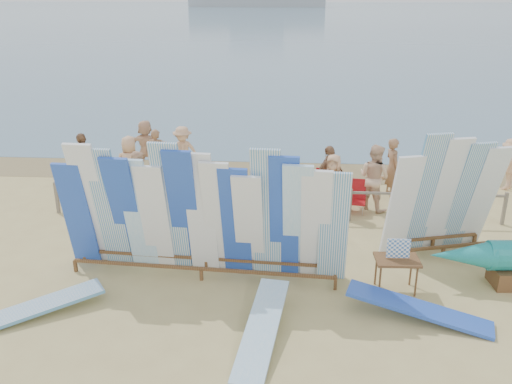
# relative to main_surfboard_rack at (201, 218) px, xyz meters

# --- Properties ---
(ground) EXTENTS (160.00, 160.00, 0.00)m
(ground) POSITION_rel_main_surfboard_rack_xyz_m (1.44, 0.17, -1.35)
(ground) COLOR tan
(ground) RESTS_ON ground
(ocean) EXTENTS (320.00, 240.00, 0.02)m
(ocean) POSITION_rel_main_surfboard_rack_xyz_m (1.44, 128.17, -1.35)
(ocean) COLOR slate
(ocean) RESTS_ON ground
(wet_sand_strip) EXTENTS (40.00, 2.60, 0.01)m
(wet_sand_strip) POSITION_rel_main_surfboard_rack_xyz_m (1.44, 7.37, -1.35)
(wet_sand_strip) COLOR olive
(wet_sand_strip) RESTS_ON ground
(fence) EXTENTS (12.08, 0.08, 0.90)m
(fence) POSITION_rel_main_surfboard_rack_xyz_m (1.44, 3.17, -0.72)
(fence) COLOR #7A6E5C
(fence) RESTS_ON ground
(main_surfboard_rack) EXTENTS (6.12, 1.22, 3.05)m
(main_surfboard_rack) POSITION_rel_main_surfboard_rack_xyz_m (0.00, 0.00, 0.00)
(main_surfboard_rack) COLOR brown
(main_surfboard_rack) RESTS_ON ground
(side_surfboard_rack) EXTENTS (2.71, 1.41, 3.02)m
(side_surfboard_rack) POSITION_rel_main_surfboard_rack_xyz_m (5.34, 1.39, 0.01)
(side_surfboard_rack) COLOR brown
(side_surfboard_rack) RESTS_ON ground
(vendor_table) EXTENTS (0.90, 0.65, 1.17)m
(vendor_table) POSITION_rel_main_surfboard_rack_xyz_m (4.04, -0.38, -0.96)
(vendor_table) COLOR brown
(vendor_table) RESTS_ON ground
(flat_board_a) EXTENTS (0.93, 2.74, 0.44)m
(flat_board_a) POSITION_rel_main_surfboard_rack_xyz_m (1.40, -2.20, -1.35)
(flat_board_a) COLOR #93C6EB
(flat_board_a) RESTS_ON ground
(flat_board_d) EXTENTS (2.73, 1.30, 0.44)m
(flat_board_d) POSITION_rel_main_surfboard_rack_xyz_m (4.30, -1.39, -1.35)
(flat_board_d) COLOR blue
(flat_board_d) RESTS_ON ground
(flat_board_e) EXTENTS (2.53, 2.00, 0.29)m
(flat_board_e) POSITION_rel_main_surfboard_rack_xyz_m (-3.01, -1.78, -1.35)
(flat_board_e) COLOR silver
(flat_board_e) RESTS_ON ground
(beach_chair_left) EXTENTS (0.52, 0.54, 0.81)m
(beach_chair_left) POSITION_rel_main_surfboard_rack_xyz_m (1.71, 3.72, -1.12)
(beach_chair_left) COLOR #B01217
(beach_chair_left) RESTS_ON ground
(beach_chair_right) EXTENTS (0.65, 0.67, 0.89)m
(beach_chair_right) POSITION_rel_main_surfboard_rack_xyz_m (3.65, 3.79, -1.09)
(beach_chair_right) COLOR #B01217
(beach_chair_right) RESTS_ON ground
(stroller) EXTENTS (0.69, 0.83, 0.98)m
(stroller) POSITION_rel_main_surfboard_rack_xyz_m (2.69, 4.34, -0.96)
(stroller) COLOR #B01217
(stroller) RESTS_ON ground
(beachgoer_extra_0) EXTENTS (1.02, 1.05, 1.61)m
(beachgoer_extra_0) POSITION_rel_main_surfboard_rack_xyz_m (8.52, 5.96, -0.55)
(beachgoer_extra_0) COLOR tan
(beachgoer_extra_0) RESTS_ON ground
(beachgoer_2) EXTENTS (0.88, 0.60, 1.65)m
(beachgoer_2) POSITION_rel_main_surfboard_rack_xyz_m (-2.42, 3.77, -0.53)
(beachgoer_2) COLOR beige
(beachgoer_2) RESTS_ON ground
(beachgoer_7) EXTENTS (0.52, 0.71, 1.76)m
(beachgoer_7) POSITION_rel_main_surfboard_rack_xyz_m (4.85, 5.20, -0.47)
(beachgoer_7) COLOR #8C6042
(beachgoer_7) RESTS_ON ground
(beachgoer_extra_1) EXTENTS (0.65, 1.11, 1.77)m
(beachgoer_extra_1) POSITION_rel_main_surfboard_rack_xyz_m (-4.47, 5.13, -0.47)
(beachgoer_extra_1) COLOR #8C6042
(beachgoer_extra_1) RESTS_ON ground
(beachgoer_3) EXTENTS (1.12, 0.53, 1.69)m
(beachgoer_3) POSITION_rel_main_surfboard_rack_xyz_m (-1.67, 6.46, -0.50)
(beachgoer_3) COLOR tan
(beachgoer_3) RESTS_ON ground
(beachgoer_0) EXTENTS (0.95, 0.65, 1.77)m
(beachgoer_0) POSITION_rel_main_surfboard_rack_xyz_m (-2.95, 4.86, -0.47)
(beachgoer_0) COLOR tan
(beachgoer_0) RESTS_ON ground
(beachgoer_6) EXTENTS (0.89, 0.61, 1.65)m
(beachgoer_6) POSITION_rel_main_surfboard_rack_xyz_m (3.00, 3.77, -0.53)
(beachgoer_6) COLOR tan
(beachgoer_6) RESTS_ON ground
(beachgoer_4) EXTENTS (1.06, 1.02, 1.75)m
(beachgoer_4) POSITION_rel_main_surfboard_rack_xyz_m (2.94, 4.29, -0.48)
(beachgoer_4) COLOR #8C6042
(beachgoer_4) RESTS_ON ground
(beachgoer_1) EXTENTS (0.64, 0.41, 1.66)m
(beachgoer_1) POSITION_rel_main_surfboard_rack_xyz_m (-2.48, 6.21, -0.52)
(beachgoer_1) COLOR #8C6042
(beachgoer_1) RESTS_ON ground
(beachgoer_8) EXTENTS (0.98, 0.93, 1.88)m
(beachgoer_8) POSITION_rel_main_surfboard_rack_xyz_m (4.16, 4.05, -0.41)
(beachgoer_8) COLOR beige
(beachgoer_8) RESTS_ON ground
(beachgoer_11) EXTENTS (1.67, 0.95, 1.72)m
(beachgoer_11) POSITION_rel_main_surfboard_rack_xyz_m (-3.07, 7.16, -0.49)
(beachgoer_11) COLOR beige
(beachgoer_11) RESTS_ON ground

